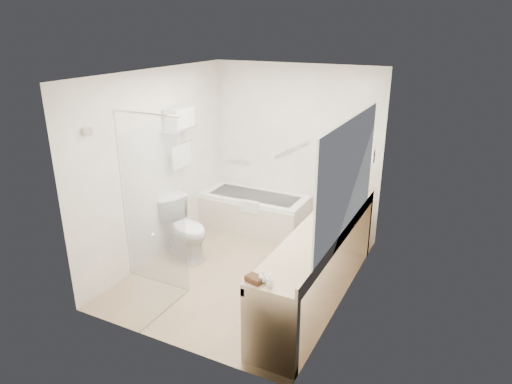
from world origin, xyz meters
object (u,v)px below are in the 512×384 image
at_px(bathtub, 255,212).
at_px(amenity_basket, 255,279).
at_px(water_bottle_left, 333,204).
at_px(toilet, 185,229).
at_px(vanity_counter, 319,249).

xyz_separation_m(bathtub, amenity_basket, (1.34, -2.64, 0.60)).
bearing_deg(water_bottle_left, toilet, -166.57).
xyz_separation_m(amenity_basket, water_bottle_left, (0.12, 1.89, 0.06)).
bearing_deg(bathtub, vanity_counter, -42.35).
relative_size(bathtub, toilet, 1.99).
distance_m(bathtub, toilet, 1.30).
distance_m(bathtub, water_bottle_left, 1.77).
height_order(vanity_counter, toilet, vanity_counter).
bearing_deg(amenity_basket, vanity_counter, 81.83).
xyz_separation_m(vanity_counter, amenity_basket, (-0.18, -1.25, 0.24)).
distance_m(toilet, amenity_basket, 2.35).
xyz_separation_m(bathtub, water_bottle_left, (1.46, -0.75, 0.66)).
distance_m(toilet, water_bottle_left, 2.04).
height_order(amenity_basket, water_bottle_left, water_bottle_left).
relative_size(bathtub, amenity_basket, 10.03).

